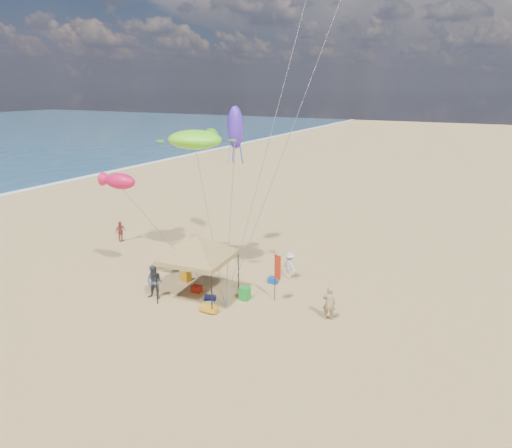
# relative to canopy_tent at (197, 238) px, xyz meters

# --- Properties ---
(ground) EXTENTS (280.00, 280.00, 0.00)m
(ground) POSITION_rel_canopy_tent_xyz_m (2.48, -1.02, -3.38)
(ground) COLOR tan
(ground) RESTS_ON ground
(canopy_tent) EXTENTS (6.56, 6.56, 4.06)m
(canopy_tent) POSITION_rel_canopy_tent_xyz_m (0.00, 0.00, 0.00)
(canopy_tent) COLOR black
(canopy_tent) RESTS_ON ground
(feather_flag) EXTENTS (0.40, 0.14, 2.71)m
(feather_flag) POSITION_rel_canopy_tent_xyz_m (4.02, 1.44, -1.56)
(feather_flag) COLOR black
(feather_flag) RESTS_ON ground
(cooler_red) EXTENTS (0.54, 0.38, 0.38)m
(cooler_red) POSITION_rel_canopy_tent_xyz_m (-0.48, 0.41, -3.19)
(cooler_red) COLOR red
(cooler_red) RESTS_ON ground
(cooler_blue) EXTENTS (0.54, 0.38, 0.38)m
(cooler_blue) POSITION_rel_canopy_tent_xyz_m (2.81, 3.51, -3.19)
(cooler_blue) COLOR #13469B
(cooler_blue) RESTS_ON ground
(bag_navy) EXTENTS (0.69, 0.54, 0.36)m
(bag_navy) POSITION_rel_canopy_tent_xyz_m (0.82, -0.16, -3.20)
(bag_navy) COLOR #0B0F34
(bag_navy) RESTS_ON ground
(bag_orange) EXTENTS (0.54, 0.69, 0.36)m
(bag_orange) POSITION_rel_canopy_tent_xyz_m (-1.24, 3.58, -3.20)
(bag_orange) COLOR #FE590E
(bag_orange) RESTS_ON ground
(chair_green) EXTENTS (0.50, 0.50, 0.70)m
(chair_green) POSITION_rel_canopy_tent_xyz_m (2.39, 0.84, -3.03)
(chair_green) COLOR #1B942E
(chair_green) RESTS_ON ground
(chair_yellow) EXTENTS (0.50, 0.50, 0.70)m
(chair_yellow) POSITION_rel_canopy_tent_xyz_m (-1.95, 1.39, -3.03)
(chair_yellow) COLOR yellow
(chair_yellow) RESTS_ON ground
(crate_grey) EXTENTS (0.34, 0.30, 0.28)m
(crate_grey) POSITION_rel_canopy_tent_xyz_m (1.24, -0.80, -3.24)
(crate_grey) COLOR slate
(crate_grey) RESTS_ON ground
(beach_cart) EXTENTS (0.90, 0.50, 0.24)m
(beach_cart) POSITION_rel_canopy_tent_xyz_m (1.50, -1.30, -3.18)
(beach_cart) COLOR orange
(beach_cart) RESTS_ON ground
(person_near_a) EXTENTS (0.72, 0.55, 1.76)m
(person_near_a) POSITION_rel_canopy_tent_xyz_m (7.15, 0.86, -2.50)
(person_near_a) COLOR tan
(person_near_a) RESTS_ON ground
(person_near_b) EXTENTS (1.06, 0.91, 1.90)m
(person_near_b) POSITION_rel_canopy_tent_xyz_m (-2.00, -1.32, -2.43)
(person_near_b) COLOR #3E4355
(person_near_b) RESTS_ON ground
(person_near_c) EXTENTS (1.22, 1.00, 1.64)m
(person_near_c) POSITION_rel_canopy_tent_xyz_m (3.36, 4.61, -2.56)
(person_near_c) COLOR silver
(person_near_c) RESTS_ON ground
(person_far_a) EXTENTS (0.48, 0.95, 1.56)m
(person_far_a) POSITION_rel_canopy_tent_xyz_m (-10.56, 5.07, -2.60)
(person_far_a) COLOR #A13E3E
(person_far_a) RESTS_ON ground
(turtle_kite) EXTENTS (4.04, 3.59, 1.13)m
(turtle_kite) POSITION_rel_canopy_tent_xyz_m (-2.48, 3.60, 4.71)
(turtle_kite) COLOR #74FF21
(turtle_kite) RESTS_ON ground
(fish_kite) EXTENTS (2.20, 1.44, 0.90)m
(fish_kite) POSITION_rel_canopy_tent_xyz_m (-4.83, -0.35, 2.70)
(fish_kite) COLOR #E01248
(fish_kite) RESTS_ON ground
(squid_kite) EXTENTS (1.36, 1.36, 2.82)m
(squid_kite) POSITION_rel_canopy_tent_xyz_m (-2.20, 7.88, 5.10)
(squid_kite) COLOR #5128CE
(squid_kite) RESTS_ON ground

